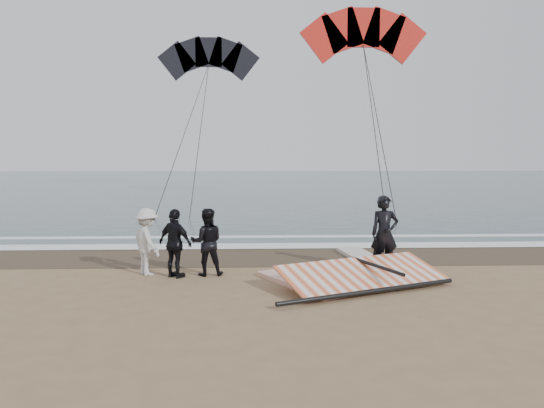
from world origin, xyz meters
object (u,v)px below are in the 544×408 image
Objects in this scene: man_main at (384,234)px; board_white at (301,283)px; sail_rig at (358,276)px; board_cream at (364,258)px.

man_main reaches higher than board_white.
man_main is 0.47× the size of sail_rig.
sail_rig reaches higher than board_white.
man_main is at bearing 55.58° from sail_rig.
board_cream is at bearing 23.11° from board_white.
board_cream is 2.72m from sail_rig.
board_white is 1.26m from sail_rig.
sail_rig is at bearing -32.02° from board_white.
board_cream is (-0.21, 1.36, -0.86)m from man_main.
sail_rig is (-0.67, -2.64, 0.14)m from board_cream.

